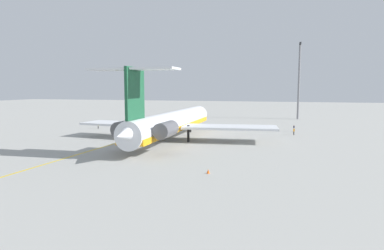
{
  "coord_description": "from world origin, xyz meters",
  "views": [
    {
      "loc": [
        69.03,
        33.79,
        10.92
      ],
      "look_at": [
        3.64,
        15.65,
        3.29
      ],
      "focal_mm": 31.23,
      "sensor_mm": 36.0,
      "label": 1
    }
  ],
  "objects_px": {
    "main_jetliner": "(171,123)",
    "ground_crew_portside": "(294,128)",
    "ground_crew_near_tail": "(98,125)",
    "safety_cone_nose": "(208,171)",
    "ground_crew_near_nose": "(294,130)",
    "light_mast": "(299,78)"
  },
  "relations": [
    {
      "from": "main_jetliner",
      "to": "ground_crew_portside",
      "type": "relative_size",
      "value": 28.87
    },
    {
      "from": "ground_crew_near_tail",
      "to": "safety_cone_nose",
      "type": "bearing_deg",
      "value": -6.08
    },
    {
      "from": "safety_cone_nose",
      "to": "ground_crew_near_tail",
      "type": "bearing_deg",
      "value": -134.21
    },
    {
      "from": "main_jetliner",
      "to": "ground_crew_near_nose",
      "type": "height_order",
      "value": "main_jetliner"
    },
    {
      "from": "main_jetliner",
      "to": "safety_cone_nose",
      "type": "height_order",
      "value": "main_jetliner"
    },
    {
      "from": "main_jetliner",
      "to": "ground_crew_near_tail",
      "type": "height_order",
      "value": "main_jetliner"
    },
    {
      "from": "ground_crew_near_nose",
      "to": "ground_crew_portside",
      "type": "height_order",
      "value": "ground_crew_near_nose"
    },
    {
      "from": "main_jetliner",
      "to": "ground_crew_near_tail",
      "type": "relative_size",
      "value": 28.04
    },
    {
      "from": "ground_crew_portside",
      "to": "safety_cone_nose",
      "type": "xyz_separation_m",
      "value": [
        45.18,
        -11.58,
        -0.78
      ]
    },
    {
      "from": "ground_crew_near_tail",
      "to": "ground_crew_portside",
      "type": "xyz_separation_m",
      "value": [
        -7.92,
        49.88,
        -0.03
      ]
    },
    {
      "from": "main_jetliner",
      "to": "light_mast",
      "type": "relative_size",
      "value": 1.83
    },
    {
      "from": "main_jetliner",
      "to": "safety_cone_nose",
      "type": "xyz_separation_m",
      "value": [
        23.36,
        13.0,
        -3.55
      ]
    },
    {
      "from": "main_jetliner",
      "to": "ground_crew_portside",
      "type": "distance_m",
      "value": 32.98
    },
    {
      "from": "main_jetliner",
      "to": "ground_crew_near_tail",
      "type": "xyz_separation_m",
      "value": [
        -13.9,
        -25.3,
        -2.74
      ]
    },
    {
      "from": "safety_cone_nose",
      "to": "light_mast",
      "type": "relative_size",
      "value": 0.02
    },
    {
      "from": "ground_crew_near_tail",
      "to": "ground_crew_portside",
      "type": "distance_m",
      "value": 50.51
    },
    {
      "from": "ground_crew_portside",
      "to": "light_mast",
      "type": "distance_m",
      "value": 37.91
    },
    {
      "from": "main_jetliner",
      "to": "safety_cone_nose",
      "type": "relative_size",
      "value": 87.2
    },
    {
      "from": "ground_crew_near_tail",
      "to": "safety_cone_nose",
      "type": "xyz_separation_m",
      "value": [
        37.25,
        38.3,
        -0.81
      ]
    },
    {
      "from": "ground_crew_portside",
      "to": "ground_crew_near_nose",
      "type": "bearing_deg",
      "value": 43.0
    },
    {
      "from": "ground_crew_near_nose",
      "to": "ground_crew_near_tail",
      "type": "xyz_separation_m",
      "value": [
        1.79,
        -49.72,
        -0.01
      ]
    },
    {
      "from": "main_jetliner",
      "to": "ground_crew_near_nose",
      "type": "xyz_separation_m",
      "value": [
        -15.69,
        24.42,
        -2.73
      ]
    }
  ]
}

